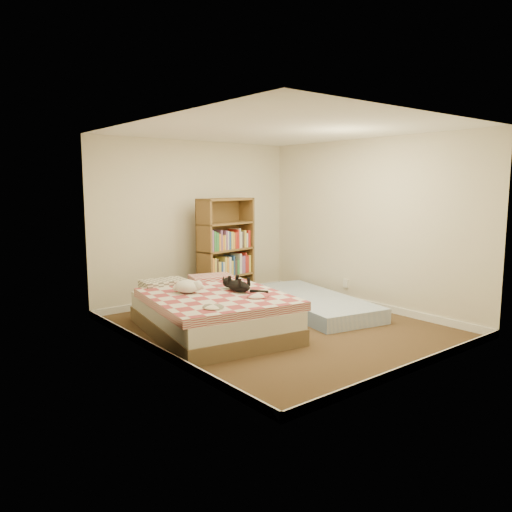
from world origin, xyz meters
TOP-DOWN VIEW (x-y plane):
  - room at (0.00, 0.00)m, footprint 3.51×4.01m
  - bed at (-0.80, 0.41)m, footprint 1.82×2.33m
  - bookshelf at (0.32, 1.66)m, footprint 1.03×0.49m
  - floor_mattress at (0.96, 0.40)m, footprint 1.47×2.45m
  - black_cat at (-0.51, 0.24)m, footprint 0.23×0.70m
  - white_dog at (-1.04, 0.53)m, footprint 0.35×0.37m

SIDE VIEW (x-z plane):
  - floor_mattress at x=0.96m, z-range 0.00..0.21m
  - bed at x=-0.80m, z-range -0.03..0.54m
  - black_cat at x=-0.51m, z-range 0.50..0.66m
  - bookshelf at x=0.32m, z-range -0.23..1.40m
  - white_dog at x=-1.04m, z-range 0.51..0.67m
  - room at x=0.00m, z-range -0.06..2.45m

